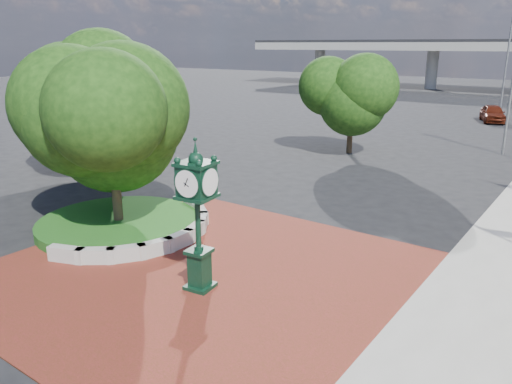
# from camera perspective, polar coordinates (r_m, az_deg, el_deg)

# --- Properties ---
(ground) EXTENTS (200.00, 200.00, 0.00)m
(ground) POSITION_cam_1_polar(r_m,az_deg,el_deg) (16.62, -4.26, -7.81)
(ground) COLOR black
(ground) RESTS_ON ground
(plaza) EXTENTS (12.00, 12.00, 0.04)m
(plaza) POSITION_cam_1_polar(r_m,az_deg,el_deg) (15.93, -6.60, -8.92)
(plaza) COLOR maroon
(plaza) RESTS_ON ground
(planter_wall) EXTENTS (2.96, 6.77, 0.54)m
(planter_wall) POSITION_cam_1_polar(r_m,az_deg,el_deg) (18.25, -10.82, -4.87)
(planter_wall) COLOR #9E9B93
(planter_wall) RESTS_ON ground
(grass_bed) EXTENTS (6.10, 6.10, 0.40)m
(grass_bed) POSITION_cam_1_polar(r_m,az_deg,el_deg) (19.92, -15.38, -3.55)
(grass_bed) COLOR #154A16
(grass_bed) RESTS_ON ground
(tree_planter) EXTENTS (5.20, 5.20, 6.33)m
(tree_planter) POSITION_cam_1_polar(r_m,az_deg,el_deg) (19.04, -16.18, 6.47)
(tree_planter) COLOR #38281C
(tree_planter) RESTS_ON ground
(tree_northwest) EXTENTS (5.60, 5.60, 6.93)m
(tree_northwest) POSITION_cam_1_polar(r_m,az_deg,el_deg) (28.31, -18.46, 10.21)
(tree_northwest) COLOR #38281C
(tree_northwest) RESTS_ON ground
(tree_street) EXTENTS (4.40, 4.40, 5.45)m
(tree_street) POSITION_cam_1_polar(r_m,az_deg,el_deg) (32.79, 10.87, 9.95)
(tree_street) COLOR #38281C
(tree_street) RESTS_ON ground
(post_clock) EXTENTS (1.01, 1.01, 4.40)m
(post_clock) POSITION_cam_1_polar(r_m,az_deg,el_deg) (13.93, -6.70, -2.09)
(post_clock) COLOR black
(post_clock) RESTS_ON ground
(parked_car) EXTENTS (3.29, 4.92, 1.56)m
(parked_car) POSITION_cam_1_polar(r_m,az_deg,el_deg) (50.77, 25.44, 8.11)
(parked_car) COLOR #50180B
(parked_car) RESTS_ON ground
(street_lamp_far) EXTENTS (2.18, 0.84, 9.98)m
(street_lamp_far) POSITION_cam_1_polar(r_m,az_deg,el_deg) (54.60, 27.07, 13.77)
(street_lamp_far) COLOR slate
(street_lamp_far) RESTS_ON ground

